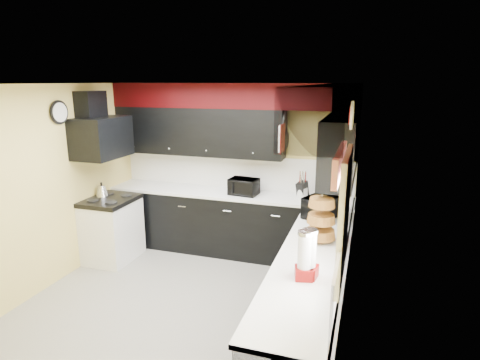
{
  "coord_description": "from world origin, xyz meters",
  "views": [
    {
      "loc": [
        1.91,
        -3.85,
        2.53
      ],
      "look_at": [
        0.44,
        0.74,
        1.34
      ],
      "focal_mm": 30.0,
      "sensor_mm": 36.0,
      "label": 1
    }
  ],
  "objects_px": {
    "microwave": "(322,207)",
    "utensil_crock": "(302,193)",
    "toaster_oven": "(244,187)",
    "knife_block": "(302,190)",
    "kettle": "(102,191)"
  },
  "relations": [
    {
      "from": "microwave",
      "to": "knife_block",
      "type": "distance_m",
      "value": 0.79
    },
    {
      "from": "microwave",
      "to": "utensil_crock",
      "type": "xyz_separation_m",
      "value": [
        -0.35,
        0.7,
        -0.05
      ]
    },
    {
      "from": "utensil_crock",
      "to": "kettle",
      "type": "relative_size",
      "value": 0.93
    },
    {
      "from": "microwave",
      "to": "utensil_crock",
      "type": "bearing_deg",
      "value": 50.46
    },
    {
      "from": "microwave",
      "to": "kettle",
      "type": "bearing_deg",
      "value": 113.17
    },
    {
      "from": "toaster_oven",
      "to": "microwave",
      "type": "height_order",
      "value": "microwave"
    },
    {
      "from": "knife_block",
      "to": "kettle",
      "type": "bearing_deg",
      "value": -144.86
    },
    {
      "from": "microwave",
      "to": "knife_block",
      "type": "height_order",
      "value": "microwave"
    },
    {
      "from": "toaster_oven",
      "to": "knife_block",
      "type": "height_order",
      "value": "knife_block"
    },
    {
      "from": "microwave",
      "to": "knife_block",
      "type": "bearing_deg",
      "value": 50.06
    },
    {
      "from": "toaster_oven",
      "to": "utensil_crock",
      "type": "bearing_deg",
      "value": 9.5
    },
    {
      "from": "toaster_oven",
      "to": "knife_block",
      "type": "bearing_deg",
      "value": 10.34
    },
    {
      "from": "knife_block",
      "to": "toaster_oven",
      "type": "bearing_deg",
      "value": -154.97
    },
    {
      "from": "utensil_crock",
      "to": "kettle",
      "type": "bearing_deg",
      "value": -166.44
    },
    {
      "from": "microwave",
      "to": "toaster_oven",
      "type": "bearing_deg",
      "value": 84.84
    }
  ]
}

